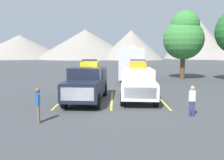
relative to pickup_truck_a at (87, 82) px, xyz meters
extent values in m
plane|color=#3F4244|center=(1.58, -0.69, -1.21)|extent=(240.00, 240.00, 0.00)
cube|color=black|center=(-0.01, -0.23, -0.28)|extent=(2.37, 5.77, 0.99)
cube|color=black|center=(-0.13, -2.26, 0.25)|extent=(2.05, 1.69, 0.08)
cube|color=black|center=(-0.04, -0.74, 0.59)|extent=(2.01, 1.58, 0.77)
cube|color=slate|center=(-0.08, -1.32, 0.63)|extent=(1.81, 0.32, 0.57)
cube|color=black|center=(0.07, 1.30, 0.50)|extent=(2.15, 2.71, 0.58)
cube|color=silver|center=(-0.17, -3.02, -0.23)|extent=(1.74, 0.16, 0.69)
cylinder|color=black|center=(0.82, -2.20, -0.78)|extent=(0.33, 0.88, 0.87)
cylinder|color=black|center=(-1.06, -2.09, -0.78)|extent=(0.33, 0.88, 0.87)
cylinder|color=black|center=(1.04, 1.64, -0.78)|extent=(0.33, 0.88, 0.87)
cylinder|color=black|center=(-0.84, 1.75, -0.78)|extent=(0.33, 0.88, 0.87)
cube|color=yellow|center=(0.07, 1.30, 1.02)|extent=(1.22, 1.73, 0.45)
cylinder|color=black|center=(0.50, 0.70, 1.01)|extent=(0.20, 0.45, 0.44)
cylinder|color=black|center=(-0.42, 0.75, 1.01)|extent=(0.20, 0.45, 0.44)
cylinder|color=black|center=(0.57, 1.84, 1.01)|extent=(0.20, 0.45, 0.44)
cylinder|color=black|center=(-0.35, 1.90, 1.01)|extent=(0.20, 0.45, 0.44)
cube|color=black|center=(0.05, 0.83, 1.39)|extent=(1.03, 0.14, 0.08)
cube|color=white|center=(3.31, 0.37, -0.32)|extent=(2.40, 5.72, 0.88)
cube|color=white|center=(3.19, -1.65, 0.16)|extent=(2.08, 1.68, 0.08)
cube|color=white|center=(3.28, -0.14, 0.47)|extent=(2.04, 1.57, 0.71)
cube|color=slate|center=(3.25, -0.72, 0.51)|extent=(1.84, 0.31, 0.53)
cube|color=white|center=(3.39, 1.88, 0.44)|extent=(2.18, 2.69, 0.65)
cube|color=silver|center=(3.15, -2.40, -0.28)|extent=(1.77, 0.16, 0.61)
cylinder|color=black|center=(4.15, -1.59, -0.76)|extent=(0.33, 0.91, 0.90)
cylinder|color=black|center=(2.24, -1.48, -0.76)|extent=(0.33, 0.91, 0.90)
cylinder|color=black|center=(4.37, 2.22, -0.76)|extent=(0.33, 0.91, 0.90)
cylinder|color=black|center=(2.46, 2.33, -0.76)|extent=(0.33, 0.91, 0.90)
cube|color=orange|center=(3.39, 1.88, 0.99)|extent=(1.24, 1.71, 0.45)
cylinder|color=black|center=(3.83, 1.29, 0.98)|extent=(0.20, 0.45, 0.44)
cylinder|color=black|center=(2.89, 1.34, 0.98)|extent=(0.20, 0.45, 0.44)
cylinder|color=black|center=(3.89, 2.42, 0.98)|extent=(0.20, 0.45, 0.44)
cylinder|color=black|center=(2.96, 2.47, 0.98)|extent=(0.20, 0.45, 0.44)
cube|color=black|center=(3.37, 1.42, 1.36)|extent=(1.04, 0.14, 0.08)
cube|color=gold|center=(-1.67, 0.14, -1.21)|extent=(0.12, 5.50, 0.01)
cube|color=gold|center=(1.58, 0.14, -1.21)|extent=(0.12, 5.50, 0.01)
cube|color=gold|center=(4.82, 0.14, -1.21)|extent=(0.12, 5.50, 0.01)
cube|color=silver|center=(3.61, 9.88, 0.81)|extent=(3.03, 8.10, 2.97)
cube|color=brown|center=(2.44, 9.99, 0.96)|extent=(0.70, 7.57, 0.24)
cube|color=silver|center=(3.72, 11.07, 2.44)|extent=(0.66, 0.75, 0.30)
cube|color=#333333|center=(3.21, 5.34, -0.89)|extent=(0.23, 1.21, 0.12)
cylinder|color=black|center=(4.60, 8.84, -0.83)|extent=(0.29, 0.78, 0.76)
cylinder|color=black|center=(2.46, 9.03, -0.83)|extent=(0.29, 0.78, 0.76)
cylinder|color=black|center=(4.77, 10.73, -0.83)|extent=(0.29, 0.78, 0.76)
cylinder|color=black|center=(2.63, 10.93, -0.83)|extent=(0.29, 0.78, 0.76)
cylinder|color=navy|center=(5.61, -3.70, -0.83)|extent=(0.11, 0.11, 0.77)
cylinder|color=navy|center=(5.46, -3.69, -0.83)|extent=(0.11, 0.11, 0.77)
cube|color=silver|center=(5.54, -3.70, -0.17)|extent=(0.23, 0.19, 0.54)
sphere|color=tan|center=(5.54, -3.70, 0.21)|extent=(0.21, 0.21, 0.21)
cylinder|color=silver|center=(5.66, -3.70, -0.20)|extent=(0.09, 0.09, 0.49)
cylinder|color=silver|center=(5.41, -3.69, -0.20)|extent=(0.09, 0.09, 0.49)
cylinder|color=#726047|center=(-1.61, -4.85, -0.81)|extent=(0.12, 0.12, 0.80)
cylinder|color=#726047|center=(-1.65, -4.70, -0.81)|extent=(0.12, 0.12, 0.80)
cube|color=#2659A5|center=(-1.63, -4.78, -0.12)|extent=(0.24, 0.27, 0.57)
sphere|color=brown|center=(-1.63, -4.78, 0.27)|extent=(0.22, 0.22, 0.22)
cylinder|color=#2659A5|center=(-1.60, -4.90, -0.15)|extent=(0.09, 0.09, 0.51)
cylinder|color=#2659A5|center=(-1.66, -4.65, -0.15)|extent=(0.09, 0.09, 0.51)
cylinder|color=brown|center=(9.56, 11.94, 0.48)|extent=(0.52, 0.52, 3.38)
sphere|color=#387F38|center=(9.56, 11.94, 3.31)|extent=(4.56, 4.56, 4.56)
sphere|color=#387F38|center=(9.61, 11.71, 4.90)|extent=(3.19, 3.19, 3.19)
cone|color=gray|center=(-40.36, 88.49, 3.98)|extent=(40.85, 40.85, 10.37)
cone|color=gray|center=(-11.03, 86.54, 5.06)|extent=(42.84, 42.84, 12.54)
cone|color=gray|center=(8.13, 77.44, 4.51)|extent=(25.32, 25.32, 11.44)
cone|color=gray|center=(37.29, 87.20, 7.45)|extent=(28.45, 28.45, 17.31)
camera|label=1|loc=(1.77, -14.78, 1.96)|focal=37.15mm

